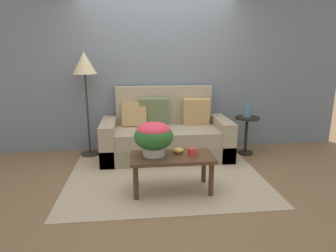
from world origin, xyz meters
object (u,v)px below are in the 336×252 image
Objects in this scene: coffee_table at (172,162)px; potted_plant at (154,136)px; coffee_mug at (192,152)px; table_vase at (247,111)px; couch at (166,135)px; floor_lamp at (85,69)px; side_table at (247,129)px; snack_bowl at (178,150)px.

potted_plant is at bearing 169.01° from coffee_table.
table_vase reaches higher than coffee_mug.
floor_lamp is (-1.22, 0.17, 1.03)m from couch.
floor_lamp is at bearing 175.72° from table_vase.
floor_lamp is at bearing 175.34° from side_table.
potted_plant is at bearing -143.05° from table_vase.
side_table is 1.69m from coffee_mug.
side_table is at bearing -91.25° from table_vase.
potted_plant is 1.87× the size of table_vase.
side_table is at bearing 47.45° from coffee_mug.
potted_plant is at bearing -170.92° from snack_bowl.
side_table is 0.29m from table_vase.
coffee_table is at bearing 172.94° from coffee_mug.
potted_plant is 3.48× the size of snack_bowl.
side_table is (1.37, 1.21, 0.05)m from coffee_table.
couch is 1.32m from side_table.
coffee_table is 0.60× the size of floor_lamp.
floor_lamp is 2.04m from snack_bowl.
coffee_mug is 1.00× the size of snack_bowl.
couch is 1.30m from coffee_mug.
side_table is 1.71m from snack_bowl.
table_vase is at bearing 36.95° from potted_plant.
side_table is 2.72m from floor_lamp.
floor_lamp is 2.20m from coffee_mug.
couch is 4.35× the size of potted_plant.
coffee_table is at bearing -10.99° from potted_plant.
coffee_table is 1.87m from table_vase.
coffee_mug is (0.44, -0.07, -0.19)m from potted_plant.
table_vase is at bearing -4.28° from floor_lamp.
coffee_table is 1.83m from side_table.
floor_lamp reaches higher than side_table.
floor_lamp is 12.47× the size of snack_bowl.
snack_bowl is at bearing -88.38° from couch.
snack_bowl is at bearing 9.08° from potted_plant.
floor_lamp is at bearing 129.59° from coffee_table.
coffee_mug is at bearing -132.55° from side_table.
floor_lamp is (-2.54, 0.21, 0.95)m from side_table.
potted_plant is (0.96, -1.38, -0.69)m from floor_lamp.
coffee_mug is (1.40, -1.45, -0.88)m from floor_lamp.
snack_bowl is at bearing -138.78° from side_table.
floor_lamp is at bearing 124.91° from potted_plant.
coffee_mug is 0.19m from snack_bowl.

